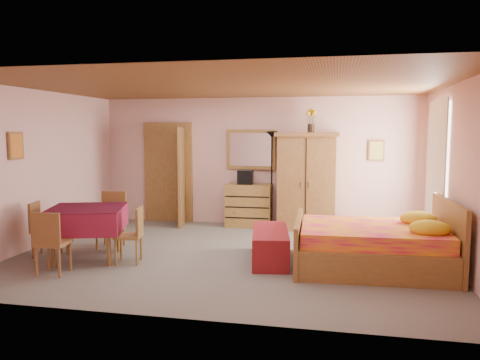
% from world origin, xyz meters
% --- Properties ---
extents(floor, '(6.50, 6.50, 0.00)m').
position_xyz_m(floor, '(0.00, 0.00, 0.00)').
color(floor, slate).
rests_on(floor, ground).
extents(ceiling, '(6.50, 6.50, 0.00)m').
position_xyz_m(ceiling, '(0.00, 0.00, 2.60)').
color(ceiling, brown).
rests_on(ceiling, wall_back).
extents(wall_back, '(6.50, 0.10, 2.60)m').
position_xyz_m(wall_back, '(0.00, 2.50, 1.30)').
color(wall_back, '#DEA8A1').
rests_on(wall_back, floor).
extents(wall_front, '(6.50, 0.10, 2.60)m').
position_xyz_m(wall_front, '(0.00, -2.50, 1.30)').
color(wall_front, '#DEA8A1').
rests_on(wall_front, floor).
extents(wall_left, '(0.10, 5.00, 2.60)m').
position_xyz_m(wall_left, '(-3.25, 0.00, 1.30)').
color(wall_left, '#DEA8A1').
rests_on(wall_left, floor).
extents(wall_right, '(0.10, 5.00, 2.60)m').
position_xyz_m(wall_right, '(3.25, 0.00, 1.30)').
color(wall_right, '#DEA8A1').
rests_on(wall_right, floor).
extents(doorway, '(1.06, 0.12, 2.15)m').
position_xyz_m(doorway, '(-1.90, 2.47, 1.02)').
color(doorway, '#9E6B35').
rests_on(doorway, floor).
extents(window, '(0.08, 1.40, 1.95)m').
position_xyz_m(window, '(3.21, 1.20, 1.45)').
color(window, white).
rests_on(window, wall_right).
extents(picture_left, '(0.04, 0.32, 0.42)m').
position_xyz_m(picture_left, '(-3.22, -0.60, 1.70)').
color(picture_left, orange).
rests_on(picture_left, wall_left).
extents(picture_back, '(0.30, 0.04, 0.40)m').
position_xyz_m(picture_back, '(2.35, 2.47, 1.55)').
color(picture_back, '#D8BF59').
rests_on(picture_back, wall_back).
extents(chest_of_drawers, '(0.92, 0.47, 0.86)m').
position_xyz_m(chest_of_drawers, '(-0.12, 2.25, 0.43)').
color(chest_of_drawers, '#A27637').
rests_on(chest_of_drawers, floor).
extents(wall_mirror, '(1.02, 0.11, 0.81)m').
position_xyz_m(wall_mirror, '(-0.12, 2.46, 1.55)').
color(wall_mirror, white).
rests_on(wall_mirror, wall_back).
extents(stereo, '(0.32, 0.24, 0.28)m').
position_xyz_m(stereo, '(-0.19, 2.23, 1.00)').
color(stereo, black).
rests_on(stereo, chest_of_drawers).
extents(floor_lamp, '(0.32, 0.32, 1.92)m').
position_xyz_m(floor_lamp, '(0.33, 2.31, 0.96)').
color(floor_lamp, black).
rests_on(floor_lamp, floor).
extents(wardrobe, '(1.21, 0.63, 1.90)m').
position_xyz_m(wardrobe, '(1.04, 2.17, 0.95)').
color(wardrobe, '#905F31').
rests_on(wardrobe, floor).
extents(sunflower_vase, '(0.20, 0.20, 0.46)m').
position_xyz_m(sunflower_vase, '(1.10, 2.19, 2.12)').
color(sunflower_vase, gold).
rests_on(sunflower_vase, wardrobe).
extents(bed, '(2.19, 1.76, 0.99)m').
position_xyz_m(bed, '(2.10, -0.24, 0.49)').
color(bed, '#D81554').
rests_on(bed, floor).
extents(bench, '(0.72, 1.45, 0.46)m').
position_xyz_m(bench, '(0.65, -0.15, 0.23)').
color(bench, maroon).
rests_on(bench, floor).
extents(dining_table, '(1.34, 1.34, 0.79)m').
position_xyz_m(dining_table, '(-2.05, -0.63, 0.39)').
color(dining_table, maroon).
rests_on(dining_table, floor).
extents(chair_south, '(0.43, 0.43, 0.87)m').
position_xyz_m(chair_south, '(-2.13, -1.39, 0.43)').
color(chair_south, '#986033').
rests_on(chair_south, floor).
extents(chair_north, '(0.46, 0.46, 0.92)m').
position_xyz_m(chair_north, '(-2.05, 0.09, 0.46)').
color(chair_north, '#A26D36').
rests_on(chair_north, floor).
extents(chair_west, '(0.46, 0.46, 0.84)m').
position_xyz_m(chair_west, '(-2.76, -0.60, 0.42)').
color(chair_west, '#915A31').
rests_on(chair_west, floor).
extents(chair_east, '(0.44, 0.44, 0.82)m').
position_xyz_m(chair_east, '(-1.36, -0.69, 0.41)').
color(chair_east, '#A27537').
rests_on(chair_east, floor).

